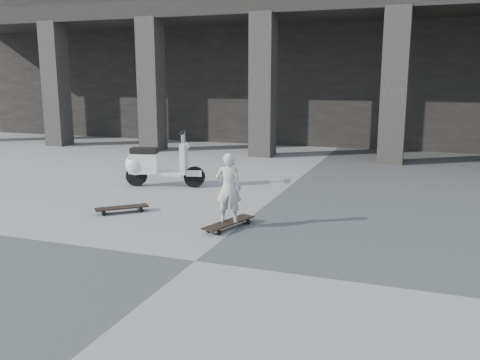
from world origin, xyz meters
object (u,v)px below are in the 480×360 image
(scooter, at_px, (151,164))
(skateboard_spare, at_px, (122,208))
(child, at_px, (229,188))
(longboard, at_px, (229,223))

(scooter, bearing_deg, skateboard_spare, -88.06)
(child, distance_m, scooter, 3.46)
(child, bearing_deg, scooter, -55.14)
(longboard, xyz_separation_m, child, (-0.00, 0.00, 0.55))
(longboard, bearing_deg, scooter, 66.44)
(longboard, bearing_deg, skateboard_spare, 101.24)
(longboard, height_order, skateboard_spare, skateboard_spare)
(child, height_order, scooter, scooter)
(skateboard_spare, bearing_deg, child, -48.26)
(scooter, bearing_deg, longboard, -55.18)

